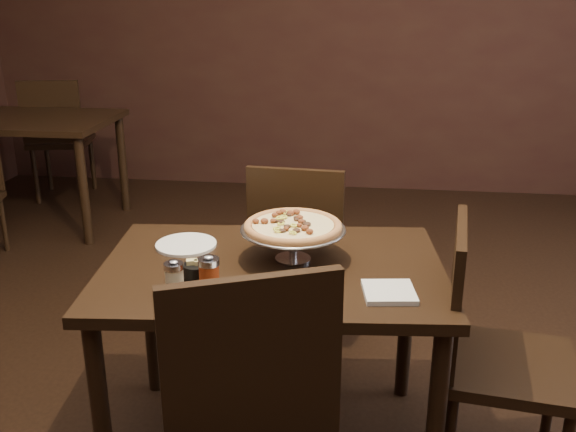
# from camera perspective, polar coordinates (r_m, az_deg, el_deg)

# --- Properties ---
(room) EXTENTS (6.04, 7.04, 2.84)m
(room) POSITION_cam_1_polar(r_m,az_deg,el_deg) (1.99, 2.23, 12.17)
(room) COLOR black
(room) RESTS_ON ground
(dining_table) EXTENTS (1.26, 0.90, 0.75)m
(dining_table) POSITION_cam_1_polar(r_m,az_deg,el_deg) (2.29, -1.41, -6.68)
(dining_table) COLOR black
(dining_table) RESTS_ON ground
(background_table) EXTENTS (1.26, 0.84, 0.79)m
(background_table) POSITION_cam_1_polar(r_m,az_deg,el_deg) (4.99, -22.41, 6.93)
(background_table) COLOR black
(background_table) RESTS_ON ground
(pizza_stand) EXTENTS (0.37, 0.37, 0.15)m
(pizza_stand) POSITION_cam_1_polar(r_m,az_deg,el_deg) (2.24, 0.45, -0.96)
(pizza_stand) COLOR #AEAEB5
(pizza_stand) RESTS_ON dining_table
(parmesan_shaker) EXTENTS (0.06, 0.06, 0.11)m
(parmesan_shaker) POSITION_cam_1_polar(r_m,az_deg,el_deg) (2.07, -10.08, -5.31)
(parmesan_shaker) COLOR beige
(parmesan_shaker) RESTS_ON dining_table
(pepper_flake_shaker) EXTENTS (0.07, 0.07, 0.12)m
(pepper_flake_shaker) POSITION_cam_1_polar(r_m,az_deg,el_deg) (2.07, -7.03, -5.05)
(pepper_flake_shaker) COLOR maroon
(pepper_flake_shaker) RESTS_ON dining_table
(packet_caddy) EXTENTS (0.09, 0.09, 0.07)m
(packet_caddy) POSITION_cam_1_polar(r_m,az_deg,el_deg) (2.15, -8.13, -4.87)
(packet_caddy) COLOR black
(packet_caddy) RESTS_ON dining_table
(napkin_stack) EXTENTS (0.18, 0.18, 0.02)m
(napkin_stack) POSITION_cam_1_polar(r_m,az_deg,el_deg) (2.06, 8.97, -6.70)
(napkin_stack) COLOR silver
(napkin_stack) RESTS_ON dining_table
(plate_left) EXTENTS (0.23, 0.23, 0.01)m
(plate_left) POSITION_cam_1_polar(r_m,az_deg,el_deg) (2.44, -9.05, -2.53)
(plate_left) COLOR white
(plate_left) RESTS_ON dining_table
(plate_near) EXTENTS (0.23, 0.23, 0.01)m
(plate_near) POSITION_cam_1_polar(r_m,az_deg,el_deg) (1.97, -0.47, -7.91)
(plate_near) COLOR white
(plate_near) RESTS_ON dining_table
(serving_spatula) EXTENTS (0.13, 0.13, 0.02)m
(serving_spatula) POSITION_cam_1_polar(r_m,az_deg,el_deg) (2.20, 2.46, -1.52)
(serving_spatula) COLOR #AEAEB5
(serving_spatula) RESTS_ON pizza_stand
(chair_far) EXTENTS (0.46, 0.46, 0.92)m
(chair_far) POSITION_cam_1_polar(r_m,az_deg,el_deg) (3.02, 1.03, -2.88)
(chair_far) COLOR black
(chair_far) RESTS_ON ground
(chair_side) EXTENTS (0.49, 0.49, 0.94)m
(chair_side) POSITION_cam_1_polar(r_m,az_deg,el_deg) (2.32, 17.39, -11.04)
(chair_side) COLOR black
(chair_side) RESTS_ON ground
(bg_chair_far) EXTENTS (0.55, 0.55, 0.99)m
(bg_chair_far) POSITION_cam_1_polar(r_m,az_deg,el_deg) (5.53, -19.77, 6.82)
(bg_chair_far) COLOR black
(bg_chair_far) RESTS_ON ground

